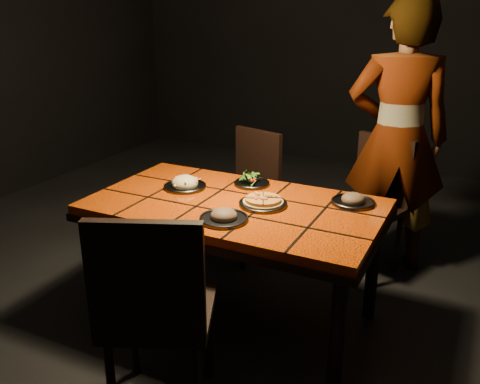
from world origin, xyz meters
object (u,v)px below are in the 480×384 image
at_px(chair_far_right, 374,196).
at_px(plate_pasta, 185,184).
at_px(dining_table, 235,215).
at_px(chair_near, 155,306).
at_px(chair_far_left, 249,185).
at_px(diner, 397,139).
at_px(plate_pizza, 263,202).

bearing_deg(chair_far_right, plate_pasta, -115.33).
distance_m(dining_table, chair_near, 0.86).
height_order(chair_near, chair_far_left, chair_near).
distance_m(chair_far_right, plate_pasta, 1.34).
bearing_deg(chair_far_left, plate_pasta, -77.55).
bearing_deg(diner, chair_far_right, 33.82).
distance_m(dining_table, plate_pizza, 0.19).
bearing_deg(diner, dining_table, 43.42).
xyz_separation_m(dining_table, plate_pasta, (-0.38, 0.08, 0.10)).
distance_m(dining_table, plate_pasta, 0.40).
xyz_separation_m(chair_near, diner, (0.61, 1.98, 0.35)).
xyz_separation_m(dining_table, chair_far_right, (0.57, 1.01, -0.13)).
height_order(dining_table, diner, diner).
distance_m(chair_far_right, plate_pizza, 1.08).
bearing_deg(diner, plate_pizza, 49.33).
distance_m(chair_far_left, chair_far_right, 0.90).
relative_size(dining_table, chair_far_right, 1.71).
height_order(chair_far_right, plate_pizza, chair_far_right).
relative_size(diner, plate_pizza, 6.39).
xyz_separation_m(chair_far_left, chair_far_right, (0.89, 0.14, 0.01)).
height_order(chair_near, chair_far_right, chair_near).
distance_m(diner, plate_pizza, 1.22).
xyz_separation_m(diner, plate_pizza, (-0.50, -1.09, -0.17)).
relative_size(chair_far_left, chair_far_right, 0.98).
height_order(dining_table, plate_pizza, plate_pizza).
distance_m(chair_near, chair_far_right, 1.93).
xyz_separation_m(chair_near, chair_far_left, (-0.38, 1.72, -0.06)).
bearing_deg(chair_near, chair_far_right, -128.52).
bearing_deg(chair_far_right, plate_pizza, -92.28).
bearing_deg(chair_far_left, chair_near, -61.45).
bearing_deg(plate_pasta, diner, 45.03).
xyz_separation_m(chair_far_left, plate_pasta, (-0.05, -0.79, 0.24)).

